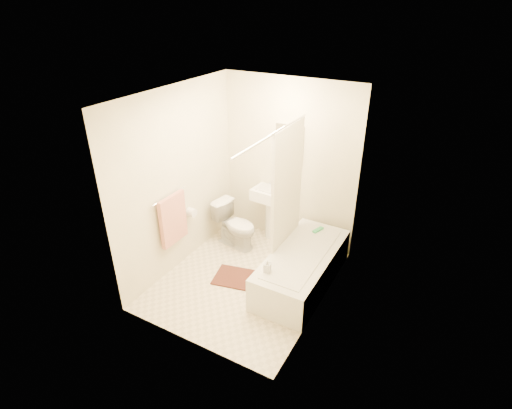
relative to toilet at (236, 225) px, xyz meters
The scene contains 17 objects.
floor 0.91m from the toilet, 49.23° to the right, with size 2.40×2.40×0.00m, color beige.
ceiling 2.24m from the toilet, 49.23° to the right, with size 2.40×2.40×0.00m, color white.
wall_back 1.17m from the toilet, 44.78° to the left, with size 2.00×0.02×2.40m, color beige.
wall_left 1.17m from the toilet, 124.37° to the right, with size 0.02×2.40×2.40m, color beige.
wall_right 1.90m from the toilet, 22.55° to the right, with size 0.02×2.40×2.40m, color beige.
mirror 1.40m from the toilet, 43.72° to the left, with size 0.40×0.03×0.55m, color white.
curtain_rod 1.96m from the toilet, 32.52° to the right, with size 0.03×0.03×1.70m, color silver.
shower_curtain 1.25m from the toilet, ahead, with size 0.04×0.80×1.55m, color silver.
towel_bar 1.25m from the toilet, 114.17° to the right, with size 0.02×0.02×0.60m, color silver.
towel 1.07m from the toilet, 112.55° to the right, with size 0.06×0.45×0.66m, color #CC7266.
toilet_paper 0.74m from the toilet, 125.26° to the right, with size 0.12×0.12×0.11m, color white.
toilet is the anchor object (origin of this frame).
sink 0.55m from the toilet, 50.47° to the left, with size 0.46×0.37×0.90m, color white, non-canonical shape.
bathtub 1.26m from the toilet, 16.23° to the right, with size 0.71×1.62×0.46m, color silver, non-canonical shape.
bath_mat 0.87m from the toilet, 58.21° to the right, with size 0.57×0.43×0.02m, color #4E271D.
soap_bottle 1.36m from the toilet, 42.35° to the right, with size 0.08×0.08×0.17m, color silver.
scrub_brush 1.21m from the toilet, 11.01° to the left, with size 0.05×0.18×0.04m, color #3CB765.
Camera 1 is at (2.13, -3.57, 3.32)m, focal length 28.00 mm.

